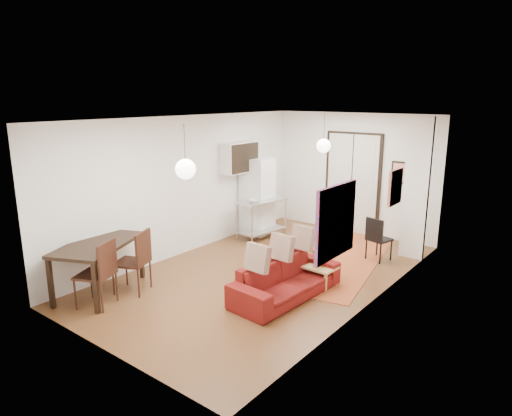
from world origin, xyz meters
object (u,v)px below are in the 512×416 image
Objects in this scene: kitchen_counter at (262,213)px; dining_chair_far at (101,266)px; dining_table at (98,248)px; black_side_chair at (381,234)px; sofa at (286,279)px; fridge at (257,196)px; dining_chair_near at (136,255)px; coffee_table at (314,267)px.

dining_chair_far reaches higher than kitchen_counter.
dining_chair_far is (0.42, -0.24, -0.15)m from dining_table.
dining_table is at bearing 69.28° from black_side_chair.
sofa is 3.75m from fridge.
dining_chair_near is at bearing -80.16° from kitchen_counter.
sofa is 3.34m from kitchen_counter.
dining_chair_near is at bearing 155.59° from dining_chair_far.
fridge is (-2.71, 1.83, 0.62)m from coffee_table.
dining_chair_near reaches higher than dining_table.
coffee_table is at bearing -25.66° from kitchen_counter.
dining_table is at bearing -136.48° from coffee_table.
kitchen_counter is 3.71m from dining_chair_near.
dining_table is 0.50m from dining_chair_far.
fridge is at bearing 90.00° from dining_table.
dining_chair_near is 0.70m from dining_chair_far.
sofa is at bearing 108.28° from dining_chair_far.
fridge is 1.69× the size of dining_chair_far.
fridge is 1.01× the size of dining_table.
black_side_chair is at bearing 77.81° from coffee_table.
dining_table is 5.50m from black_side_chair.
black_side_chair is (3.13, 0.12, -0.39)m from fridge.
dining_chair_far is (0.42, -4.63, -0.29)m from fridge.
kitchen_counter is 2.85m from black_side_chair.
dining_chair_near reaches higher than sofa.
black_side_chair is (2.71, 4.05, -0.11)m from dining_chair_near.
dining_table is 1.68× the size of dining_chair_far.
dining_chair_near reaches higher than coffee_table.
black_side_chair is (2.83, 0.34, -0.07)m from kitchen_counter.
dining_chair_near is at bearing -87.25° from fridge.
kitchen_counter is 4.41m from dining_chair_far.
dining_chair_far is at bearing 74.32° from black_side_chair.
black_side_chair is (0.42, 1.95, 0.22)m from coffee_table.
black_side_chair is at bearing -1.16° from fridge.
kitchen_counter is 1.40× the size of black_side_chair.
sofa is 2.32× the size of black_side_chair.
coffee_table is (0.08, 0.77, 0.00)m from sofa.
kitchen_counter reaches higher than coffee_table.
coffee_table is at bearing 91.79° from black_side_chair.
dining_chair_near is (0.12, -3.71, 0.04)m from kitchen_counter.
sofa is at bearing -37.55° from kitchen_counter.
black_side_chair is at bearing 55.31° from dining_table.
dining_chair_near is (-2.21, -1.34, 0.33)m from sofa.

